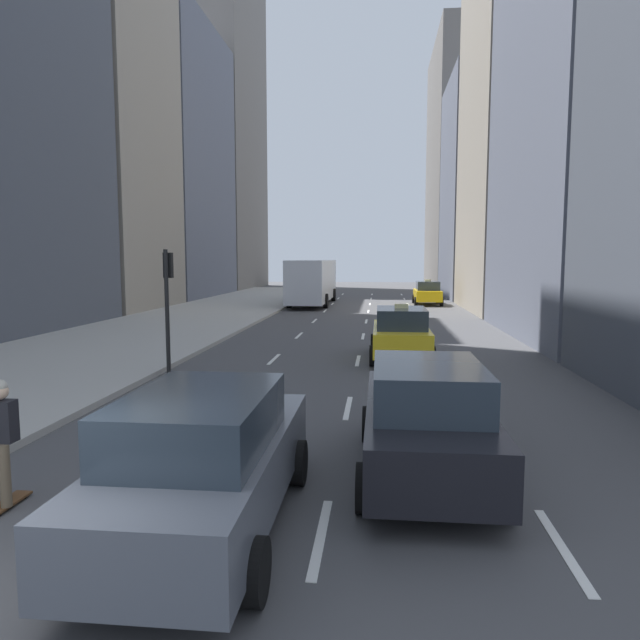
% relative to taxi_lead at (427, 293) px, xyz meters
% --- Properties ---
extents(ground_plane, '(160.00, 160.00, 0.00)m').
position_rel_taxi_lead_xyz_m(ground_plane, '(-6.80, -37.91, -0.88)').
color(ground_plane, '#474749').
extents(sidewalk_left, '(8.00, 66.00, 0.15)m').
position_rel_taxi_lead_xyz_m(sidewalk_left, '(-13.80, -10.91, -0.81)').
color(sidewalk_left, '#ADAAA3').
rests_on(sidewalk_left, ground).
extents(lane_markings, '(5.72, 56.00, 0.01)m').
position_rel_taxi_lead_xyz_m(lane_markings, '(-4.20, -14.91, -0.87)').
color(lane_markings, white).
rests_on(lane_markings, ground).
extents(building_row_left, '(6.00, 67.89, 37.56)m').
position_rel_taxi_lead_xyz_m(building_row_left, '(-20.80, -4.48, 15.85)').
color(building_row_left, '#4C515B').
rests_on(building_row_left, ground).
extents(building_row_right, '(6.00, 71.23, 26.77)m').
position_rel_taxi_lead_xyz_m(building_row_right, '(5.20, -3.12, 10.89)').
color(building_row_right, '#4C515B').
rests_on(building_row_right, ground).
extents(taxi_lead, '(2.02, 4.40, 1.87)m').
position_rel_taxi_lead_xyz_m(taxi_lead, '(0.00, 0.00, 0.00)').
color(taxi_lead, yellow).
rests_on(taxi_lead, ground).
extents(taxi_second, '(2.02, 4.40, 1.87)m').
position_rel_taxi_lead_xyz_m(taxi_second, '(-2.80, -23.50, 0.00)').
color(taxi_second, yellow).
rests_on(taxi_second, ground).
extents(sedan_black_near, '(2.02, 4.70, 1.78)m').
position_rel_taxi_lead_xyz_m(sedan_black_near, '(-2.80, -33.80, 0.03)').
color(sedan_black_near, black).
rests_on(sedan_black_near, ground).
extents(sedan_silver_behind, '(2.02, 4.79, 1.78)m').
position_rel_taxi_lead_xyz_m(sedan_silver_behind, '(-5.60, -35.90, 0.02)').
color(sedan_silver_behind, '#565B66').
rests_on(sedan_silver_behind, ground).
extents(city_bus, '(2.80, 11.61, 3.25)m').
position_rel_taxi_lead_xyz_m(city_bus, '(-8.41, -0.59, 0.91)').
color(city_bus, silver).
rests_on(city_bus, ground).
extents(skateboarder, '(0.36, 0.80, 1.75)m').
position_rel_taxi_lead_xyz_m(skateboarder, '(-8.49, -35.53, 0.08)').
color(skateboarder, brown).
rests_on(skateboarder, ground).
extents(traffic_light_pole, '(0.24, 0.42, 3.60)m').
position_rel_taxi_lead_xyz_m(traffic_light_pole, '(-9.55, -26.66, 1.53)').
color(traffic_light_pole, black).
rests_on(traffic_light_pole, ground).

